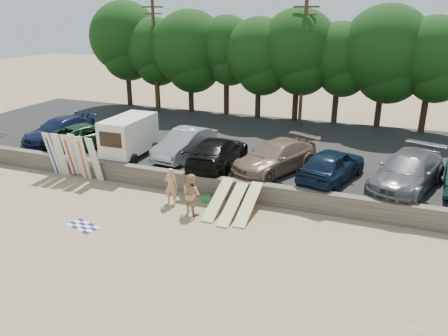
# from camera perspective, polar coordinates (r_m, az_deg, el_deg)

# --- Properties ---
(ground) EXTENTS (120.00, 120.00, 0.00)m
(ground) POSITION_cam_1_polar(r_m,az_deg,el_deg) (19.80, -5.67, -6.66)
(ground) COLOR tan
(ground) RESTS_ON ground
(seawall) EXTENTS (44.00, 0.50, 1.00)m
(seawall) POSITION_cam_1_polar(r_m,az_deg,el_deg) (22.07, -2.26, -2.24)
(seawall) COLOR #6B6356
(seawall) RESTS_ON ground
(parking_lot) EXTENTS (44.00, 14.50, 0.70)m
(parking_lot) POSITION_cam_1_polar(r_m,az_deg,el_deg) (28.75, 3.62, 2.80)
(parking_lot) COLOR #282828
(parking_lot) RESTS_ON ground
(treeline) EXTENTS (33.03, 6.55, 8.89)m
(treeline) POSITION_cam_1_polar(r_m,az_deg,el_deg) (34.41, 6.33, 15.25)
(treeline) COLOR #382616
(treeline) RESTS_ON parking_lot
(utility_poles) EXTENTS (25.80, 0.26, 9.00)m
(utility_poles) POSITION_cam_1_polar(r_m,az_deg,el_deg) (32.50, 10.31, 13.70)
(utility_poles) COLOR #473321
(utility_poles) RESTS_ON parking_lot
(box_trailer) EXTENTS (2.13, 3.72, 2.34)m
(box_trailer) POSITION_cam_1_polar(r_m,az_deg,el_deg) (25.91, -12.28, 4.26)
(box_trailer) COLOR silver
(box_trailer) RESTS_ON parking_lot
(car_0) EXTENTS (2.80, 5.48, 1.52)m
(car_0) POSITION_cam_1_polar(r_m,az_deg,el_deg) (30.37, -20.69, 4.65)
(car_0) COLOR #11193D
(car_0) RESTS_ON parking_lot
(car_1) EXTENTS (4.18, 5.77, 1.46)m
(car_1) POSITION_cam_1_polar(r_m,az_deg,el_deg) (28.69, -17.37, 4.12)
(car_1) COLOR #143819
(car_1) RESTS_ON parking_lot
(car_2) EXTENTS (2.29, 5.06, 1.61)m
(car_2) POSITION_cam_1_polar(r_m,az_deg,el_deg) (25.50, -5.11, 3.21)
(car_2) COLOR #A0A0A5
(car_2) RESTS_ON parking_lot
(car_3) EXTENTS (2.37, 5.51, 1.58)m
(car_3) POSITION_cam_1_polar(r_m,az_deg,el_deg) (23.93, -0.80, 2.11)
(car_3) COLOR black
(car_3) RESTS_ON parking_lot
(car_4) EXTENTS (4.31, 5.93, 1.60)m
(car_4) POSITION_cam_1_polar(r_m,az_deg,el_deg) (23.25, 6.72, 1.44)
(car_4) COLOR #876A55
(car_4) RESTS_ON parking_lot
(car_5) EXTENTS (3.25, 5.23, 1.66)m
(car_5) POSITION_cam_1_polar(r_m,az_deg,el_deg) (22.52, 13.95, 0.43)
(car_5) COLOR black
(car_5) RESTS_ON parking_lot
(car_6) EXTENTS (4.07, 6.33, 1.71)m
(car_6) POSITION_cam_1_polar(r_m,az_deg,el_deg) (22.66, 22.86, -0.42)
(car_6) COLOR #57595D
(car_6) RESTS_ON parking_lot
(surfboard_upright_0) EXTENTS (0.56, 0.69, 2.55)m
(surfboard_upright_0) POSITION_cam_1_polar(r_m,az_deg,el_deg) (26.16, -21.54, 1.75)
(surfboard_upright_0) COLOR silver
(surfboard_upright_0) RESTS_ON ground
(surfboard_upright_1) EXTENTS (0.55, 0.66, 2.55)m
(surfboard_upright_1) POSITION_cam_1_polar(r_m,az_deg,el_deg) (25.80, -20.59, 1.63)
(surfboard_upright_1) COLOR silver
(surfboard_upright_1) RESTS_ON ground
(surfboard_upright_2) EXTENTS (0.51, 0.69, 2.54)m
(surfboard_upright_2) POSITION_cam_1_polar(r_m,az_deg,el_deg) (25.45, -19.45, 1.51)
(surfboard_upright_2) COLOR silver
(surfboard_upright_2) RESTS_ON ground
(surfboard_upright_3) EXTENTS (0.57, 0.58, 2.57)m
(surfboard_upright_3) POSITION_cam_1_polar(r_m,az_deg,el_deg) (25.29, -18.71, 1.52)
(surfboard_upright_3) COLOR silver
(surfboard_upright_3) RESTS_ON ground
(surfboard_upright_4) EXTENTS (0.56, 0.66, 2.55)m
(surfboard_upright_4) POSITION_cam_1_polar(r_m,az_deg,el_deg) (24.84, -17.98, 1.26)
(surfboard_upright_4) COLOR silver
(surfboard_upright_4) RESTS_ON ground
(surfboard_upright_5) EXTENTS (0.60, 0.72, 2.55)m
(surfboard_upright_5) POSITION_cam_1_polar(r_m,az_deg,el_deg) (24.37, -16.56, 1.04)
(surfboard_upright_5) COLOR silver
(surfboard_upright_5) RESTS_ON ground
(surfboard_low_0) EXTENTS (0.56, 2.85, 1.08)m
(surfboard_low_0) POSITION_cam_1_polar(r_m,az_deg,el_deg) (20.35, -0.78, -4.10)
(surfboard_low_0) COLOR #E6E291
(surfboard_low_0) RESTS_ON ground
(surfboard_low_1) EXTENTS (0.56, 2.87, 1.02)m
(surfboard_low_1) POSITION_cam_1_polar(r_m,az_deg,el_deg) (19.94, 1.15, -4.73)
(surfboard_low_1) COLOR #E6E291
(surfboard_low_1) RESTS_ON ground
(surfboard_low_2) EXTENTS (0.56, 2.85, 1.08)m
(surfboard_low_2) POSITION_cam_1_polar(r_m,az_deg,el_deg) (19.91, 3.21, -4.70)
(surfboard_low_2) COLOR #E6E291
(surfboard_low_2) RESTS_ON ground
(beachgoer_a) EXTENTS (0.70, 0.49, 1.81)m
(beachgoer_a) POSITION_cam_1_polar(r_m,az_deg,el_deg) (21.04, -6.93, -2.33)
(beachgoer_a) COLOR tan
(beachgoer_a) RESTS_ON ground
(beachgoer_b) EXTENTS (1.15, 1.04, 1.91)m
(beachgoer_b) POSITION_cam_1_polar(r_m,az_deg,el_deg) (19.95, -4.29, -3.37)
(beachgoer_b) COLOR tan
(beachgoer_b) RESTS_ON ground
(cooler) EXTENTS (0.46, 0.42, 0.32)m
(cooler) POSITION_cam_1_polar(r_m,az_deg,el_deg) (21.32, -2.37, -4.06)
(cooler) COLOR green
(cooler) RESTS_ON ground
(gear_bag) EXTENTS (0.33, 0.28, 0.22)m
(gear_bag) POSITION_cam_1_polar(r_m,az_deg,el_deg) (20.70, 3.18, -5.00)
(gear_bag) COLOR #C25716
(gear_bag) RESTS_ON ground
(beach_towel) EXTENTS (1.86, 1.86, 0.00)m
(beach_towel) POSITION_cam_1_polar(r_m,az_deg,el_deg) (20.06, -17.94, -7.23)
(beach_towel) COLOR white
(beach_towel) RESTS_ON ground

